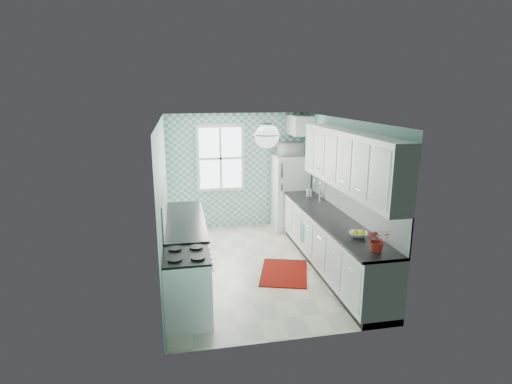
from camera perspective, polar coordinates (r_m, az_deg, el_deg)
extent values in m
cube|color=beige|center=(7.06, 0.00, -10.49)|extent=(3.00, 4.40, 0.02)
cube|color=white|center=(6.44, -0.01, 10.40)|extent=(3.00, 4.40, 0.02)
cube|color=#77B3A6|center=(8.76, -2.81, 3.02)|extent=(3.00, 0.02, 2.50)
cube|color=#77B3A6|center=(4.59, 5.40, -7.33)|extent=(3.00, 0.02, 2.50)
cube|color=#77B3A6|center=(6.52, -13.14, -1.16)|extent=(0.02, 4.40, 2.50)
cube|color=#77B3A6|center=(7.07, 12.08, 0.07)|extent=(0.02, 4.40, 2.50)
cube|color=#5CB1AA|center=(8.74, -2.79, 3.00)|extent=(3.00, 0.01, 2.50)
cube|color=white|center=(8.62, -5.10, 4.83)|extent=(1.04, 0.05, 1.44)
cube|color=white|center=(8.60, -5.09, 4.81)|extent=(0.90, 0.02, 1.30)
cube|color=white|center=(6.73, 13.21, -1.19)|extent=(0.02, 3.60, 0.51)
cube|color=white|center=(6.46, -12.93, -1.79)|extent=(0.02, 2.15, 0.51)
cube|color=white|center=(6.34, 13.04, 4.43)|extent=(0.33, 3.20, 0.90)
cube|color=white|center=(8.55, 6.26, 9.45)|extent=(0.40, 0.74, 0.40)
cylinder|color=silver|center=(5.66, 1.59, 9.59)|extent=(0.14, 0.14, 0.04)
cylinder|color=silver|center=(5.66, 1.58, 8.89)|extent=(0.02, 0.02, 0.12)
sphere|color=white|center=(5.67, 1.58, 7.98)|extent=(0.34, 0.34, 0.34)
cube|color=white|center=(6.85, 10.65, -7.36)|extent=(0.60, 3.60, 0.90)
cube|color=black|center=(6.69, 10.71, -3.61)|extent=(0.63, 3.60, 0.04)
cube|color=white|center=(6.69, -10.10, -7.83)|extent=(0.60, 2.15, 0.90)
cube|color=black|center=(6.54, -10.14, -3.99)|extent=(0.63, 2.15, 0.04)
cube|color=silver|center=(8.71, 4.84, -0.05)|extent=(0.70, 0.67, 1.62)
cube|color=silver|center=(8.32, 5.53, 1.89)|extent=(0.69, 0.01, 0.02)
cube|color=silver|center=(8.19, 3.70, 3.12)|extent=(0.03, 0.03, 0.30)
cube|color=silver|center=(8.31, 3.64, -0.71)|extent=(0.03, 0.03, 0.54)
cube|color=silver|center=(5.41, -9.74, -13.22)|extent=(0.59, 0.75, 0.89)
cube|color=black|center=(5.22, -9.94, -8.88)|extent=(0.59, 0.75, 0.03)
cube|color=black|center=(5.39, -6.50, -12.52)|extent=(0.01, 0.49, 0.30)
cube|color=silver|center=(7.70, 7.73, -1.14)|extent=(0.57, 0.48, 0.12)
cylinder|color=silver|center=(7.72, 9.22, 0.37)|extent=(0.02, 0.02, 0.30)
torus|color=silver|center=(7.65, 8.72, 1.73)|extent=(0.16, 0.02, 0.16)
cube|color=#5F0D02|center=(6.78, 4.02, -11.42)|extent=(1.03, 1.24, 0.02)
cube|color=teal|center=(7.25, 6.64, -5.72)|extent=(0.05, 0.21, 0.32)
imported|color=white|center=(5.83, 14.39, -5.90)|extent=(0.34, 0.34, 0.06)
imported|color=#AA0F25|center=(5.34, 16.98, -6.55)|extent=(0.32, 0.29, 0.31)
imported|color=#8F9EAD|center=(7.88, 7.60, 0.14)|extent=(0.11, 0.11, 0.21)
imported|color=white|center=(8.53, 4.97, 6.15)|extent=(0.52, 0.36, 0.28)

